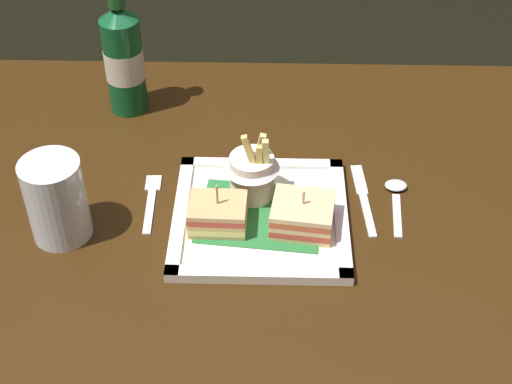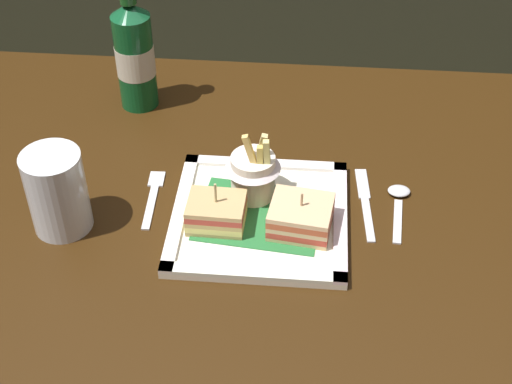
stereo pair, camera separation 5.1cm
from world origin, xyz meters
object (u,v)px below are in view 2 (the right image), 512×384
object	(u,v)px
square_plate	(260,217)
beer_bottle	(134,53)
dining_table	(253,274)
sandwich_half_right	(301,217)
fries_cup	(256,169)
fork	(153,195)
knife	(365,200)
sandwich_half_left	(216,213)
spoon	(399,199)
water_glass	(58,196)

from	to	relation	value
square_plate	beer_bottle	xyz separation A→B (m)	(-0.24, 0.29, 0.10)
dining_table	sandwich_half_right	bearing A→B (deg)	-37.99
dining_table	fries_cup	bearing A→B (deg)	67.67
fork	knife	distance (m)	0.33
dining_table	square_plate	bearing A→B (deg)	-68.92
sandwich_half_right	knife	distance (m)	0.13
sandwich_half_left	fries_cup	bearing A→B (deg)	53.19
sandwich_half_left	fries_cup	world-z (taller)	fries_cup
dining_table	fork	xyz separation A→B (m)	(-0.16, 0.00, 0.16)
sandwich_half_right	spoon	xyz separation A→B (m)	(0.15, 0.08, -0.03)
knife	dining_table	bearing A→B (deg)	-173.28
beer_bottle	sandwich_half_right	bearing A→B (deg)	-46.19
fries_cup	fork	world-z (taller)	fries_cup
beer_bottle	knife	world-z (taller)	beer_bottle
sandwich_half_right	spoon	bearing A→B (deg)	29.50
dining_table	knife	world-z (taller)	knife
fries_cup	spoon	distance (m)	0.23
sandwich_half_right	fries_cup	bearing A→B (deg)	135.88
square_plate	beer_bottle	bearing A→B (deg)	129.47
fries_cup	beer_bottle	size ratio (longest dim) A/B	0.44
square_plate	water_glass	bearing A→B (deg)	-173.43
fork	spoon	distance (m)	0.38
sandwich_half_right	fries_cup	size ratio (longest dim) A/B	0.82
square_plate	knife	xyz separation A→B (m)	(0.16, 0.06, -0.00)
sandwich_half_left	knife	size ratio (longest dim) A/B	0.51
square_plate	fries_cup	world-z (taller)	fries_cup
fries_cup	spoon	bearing A→B (deg)	3.92
beer_bottle	water_glass	xyz separation A→B (m)	(-0.05, -0.33, -0.05)
square_plate	beer_bottle	distance (m)	0.39
dining_table	square_plate	world-z (taller)	square_plate
spoon	fries_cup	bearing A→B (deg)	-176.08
dining_table	spoon	distance (m)	0.28
sandwich_half_right	spoon	distance (m)	0.17
square_plate	sandwich_half_left	size ratio (longest dim) A/B	3.06
dining_table	fries_cup	world-z (taller)	fries_cup
spoon	square_plate	bearing A→B (deg)	-163.70
dining_table	fries_cup	xyz separation A→B (m)	(0.00, 0.01, 0.22)
water_glass	fork	distance (m)	0.15
dining_table	beer_bottle	distance (m)	0.43
sandwich_half_left	knife	distance (m)	0.24
beer_bottle	sandwich_half_left	bearing A→B (deg)	-60.38
sandwich_half_left	water_glass	world-z (taller)	water_glass
fries_cup	knife	distance (m)	0.18
fries_cup	knife	world-z (taller)	fries_cup
knife	sandwich_half_right	bearing A→B (deg)	-140.84
beer_bottle	square_plate	bearing A→B (deg)	-50.53
square_plate	water_glass	size ratio (longest dim) A/B	2.01
knife	beer_bottle	bearing A→B (deg)	149.47
square_plate	sandwich_half_right	size ratio (longest dim) A/B	2.66
fries_cup	sandwich_half_right	bearing A→B (deg)	-44.12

